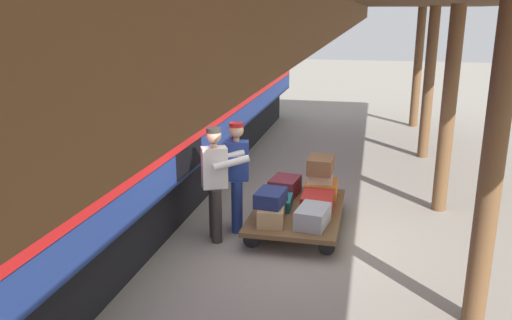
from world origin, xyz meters
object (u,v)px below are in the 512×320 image
at_px(suitcase_gray_aluminum, 313,216).
at_px(suitcase_teal_softside, 278,202).
at_px(luggage_cart, 297,211).
at_px(suitcase_cream_canvas, 320,177).
at_px(suitcase_red_plastic, 317,202).
at_px(suitcase_burgundy_valise, 285,186).
at_px(suitcase_tan_vintage, 271,214).
at_px(suitcase_orange_carryall, 321,190).
at_px(suitcase_navy_fabric, 271,198).
at_px(porter_in_overalls, 235,173).
at_px(porter_by_door, 216,180).
at_px(suitcase_brown_leather, 321,165).
at_px(train_car, 94,95).

distance_m(suitcase_gray_aluminum, suitcase_teal_softside, 0.86).
height_order(luggage_cart, suitcase_cream_canvas, suitcase_cream_canvas).
height_order(suitcase_gray_aluminum, suitcase_red_plastic, suitcase_gray_aluminum).
bearing_deg(suitcase_burgundy_valise, suitcase_teal_softside, 90.00).
relative_size(suitcase_red_plastic, suitcase_burgundy_valise, 0.99).
bearing_deg(suitcase_tan_vintage, luggage_cart, -116.89).
bearing_deg(suitcase_burgundy_valise, suitcase_orange_carryall, 180.00).
xyz_separation_m(suitcase_navy_fabric, porter_in_overalls, (0.60, -0.27, 0.26)).
bearing_deg(porter_by_door, suitcase_brown_leather, -137.25).
xyz_separation_m(suitcase_red_plastic, porter_by_door, (1.41, 0.70, 0.48)).
height_order(suitcase_red_plastic, suitcase_cream_canvas, suitcase_cream_canvas).
bearing_deg(luggage_cart, train_car, 8.09).
bearing_deg(suitcase_navy_fabric, porter_in_overalls, -24.06).
xyz_separation_m(train_car, suitcase_burgundy_valise, (-2.79, -1.04, -1.60)).
xyz_separation_m(train_car, luggage_cart, (-3.09, -0.44, -1.80)).
height_order(suitcase_gray_aluminum, porter_by_door, porter_by_door).
bearing_deg(porter_by_door, suitcase_cream_canvas, -136.13).
bearing_deg(suitcase_cream_canvas, train_car, 17.48).
bearing_deg(suitcase_brown_leather, suitcase_orange_carryall, -137.29).
height_order(train_car, luggage_cart, train_car).
distance_m(suitcase_teal_softside, suitcase_red_plastic, 0.61).
xyz_separation_m(train_car, suitcase_teal_softside, (-2.79, -0.44, -1.67)).
relative_size(porter_in_overalls, porter_by_door, 1.00).
relative_size(suitcase_gray_aluminum, suitcase_orange_carryall, 1.10).
height_order(luggage_cart, suitcase_burgundy_valise, suitcase_burgundy_valise).
xyz_separation_m(suitcase_teal_softside, suitcase_brown_leather, (-0.59, -0.58, 0.48)).
distance_m(suitcase_teal_softside, suitcase_cream_canvas, 0.89).
distance_m(suitcase_gray_aluminum, suitcase_red_plastic, 0.60).
bearing_deg(suitcase_teal_softside, suitcase_navy_fabric, 88.44).
height_order(suitcase_tan_vintage, porter_in_overalls, porter_in_overalls).
xyz_separation_m(train_car, suitcase_red_plastic, (-3.40, -0.44, -1.62)).
bearing_deg(suitcase_tan_vintage, suitcase_orange_carryall, -116.89).
height_order(suitcase_brown_leather, porter_by_door, porter_by_door).
height_order(suitcase_teal_softside, suitcase_brown_leather, suitcase_brown_leather).
xyz_separation_m(suitcase_orange_carryall, suitcase_navy_fabric, (0.62, 1.17, 0.23)).
height_order(suitcase_navy_fabric, porter_by_door, porter_by_door).
bearing_deg(porter_by_door, suitcase_teal_softside, -138.73).
bearing_deg(suitcase_teal_softside, train_car, 8.95).
height_order(suitcase_gray_aluminum, suitcase_tan_vintage, suitcase_gray_aluminum).
distance_m(suitcase_navy_fabric, porter_in_overalls, 0.71).
relative_size(luggage_cart, suitcase_red_plastic, 3.85).
bearing_deg(train_car, suitcase_gray_aluminum, 177.29).
distance_m(luggage_cart, suitcase_red_plastic, 0.35).
bearing_deg(suitcase_gray_aluminum, suitcase_orange_carryall, -90.00).
height_order(train_car, suitcase_burgundy_valise, train_car).
xyz_separation_m(luggage_cart, suitcase_teal_softside, (0.30, 0.00, 0.13)).
relative_size(suitcase_orange_carryall, suitcase_red_plastic, 0.99).
distance_m(train_car, porter_by_door, 2.31).
xyz_separation_m(suitcase_red_plastic, suitcase_navy_fabric, (0.62, 0.57, 0.23)).
xyz_separation_m(suitcase_teal_softside, suitcase_orange_carryall, (-0.61, -0.60, 0.05)).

